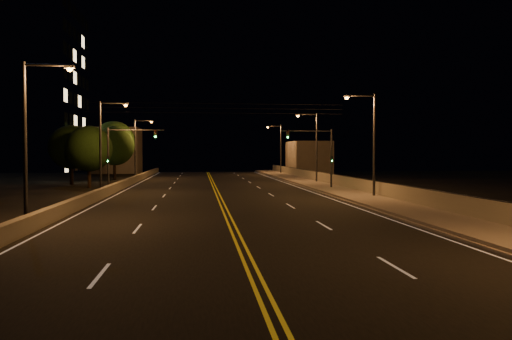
{
  "coord_description": "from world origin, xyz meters",
  "views": [
    {
      "loc": [
        -1.6,
        -13.41,
        3.6
      ],
      "look_at": [
        2.0,
        18.0,
        2.5
      ],
      "focal_mm": 35.0,
      "sensor_mm": 36.0,
      "label": 1
    }
  ],
  "objects": [
    {
      "name": "distant_building_left",
      "position": [
        -16.0,
        76.78,
        3.98
      ],
      "size": [
        8.0,
        8.0,
        7.96
      ],
      "primitive_type": "cube",
      "color": "gray",
      "rests_on": "ground"
    },
    {
      "name": "parapet_rail",
      "position": [
        12.45,
        20.0,
        1.33
      ],
      "size": [
        0.06,
        120.0,
        0.06
      ],
      "primitive_type": "cylinder",
      "rotation": [
        1.57,
        0.0,
        0.0
      ],
      "color": "black",
      "rests_on": "parapet_wall"
    },
    {
      "name": "traffic_signal_right",
      "position": [
        9.97,
        33.12,
        3.73
      ],
      "size": [
        5.11,
        0.31,
        5.86
      ],
      "color": "#2D2D33",
      "rests_on": "ground"
    },
    {
      "name": "streetlight_1",
      "position": [
        11.49,
        23.63,
        4.74
      ],
      "size": [
        2.55,
        0.28,
        8.1
      ],
      "color": "#2D2D33",
      "rests_on": "ground"
    },
    {
      "name": "tree_2",
      "position": [
        -12.82,
        54.99,
        4.52
      ],
      "size": [
        5.3,
        5.3,
        7.18
      ],
      "color": "black",
      "rests_on": "ground"
    },
    {
      "name": "streetlight_4",
      "position": [
        -9.89,
        12.53,
        4.74
      ],
      "size": [
        2.55,
        0.28,
        8.1
      ],
      "color": "#2D2D33",
      "rests_on": "ground"
    },
    {
      "name": "streetlight_6",
      "position": [
        -9.89,
        55.56,
        4.74
      ],
      "size": [
        2.55,
        0.28,
        8.1
      ],
      "color": "#2D2D33",
      "rests_on": "ground"
    },
    {
      "name": "streetlight_5",
      "position": [
        -9.89,
        31.65,
        4.74
      ],
      "size": [
        2.55,
        0.28,
        8.1
      ],
      "color": "#2D2D33",
      "rests_on": "ground"
    },
    {
      "name": "streetlight_2",
      "position": [
        11.49,
        42.51,
        4.74
      ],
      "size": [
        2.55,
        0.28,
        8.1
      ],
      "color": "#2D2D33",
      "rests_on": "ground"
    },
    {
      "name": "tree_3",
      "position": [
        -13.64,
        59.63,
        5.11
      ],
      "size": [
        5.98,
        5.98,
        8.11
      ],
      "color": "black",
      "rests_on": "ground"
    },
    {
      "name": "streetlight_3",
      "position": [
        11.49,
        67.56,
        4.74
      ],
      "size": [
        2.55,
        0.28,
        8.1
      ],
      "color": "#2D2D33",
      "rests_on": "ground"
    },
    {
      "name": "tree_1",
      "position": [
        -15.88,
        44.73,
        4.22
      ],
      "size": [
        4.95,
        4.95,
        6.7
      ],
      "color": "black",
      "rests_on": "ground"
    },
    {
      "name": "parapet_wall",
      "position": [
        12.45,
        20.0,
        0.8
      ],
      "size": [
        0.3,
        120.0,
        1.0
      ],
      "primitive_type": "cube",
      "color": "gray",
      "rests_on": "sidewalk"
    },
    {
      "name": "lane_markings",
      "position": [
        0.0,
        19.93,
        0.02
      ],
      "size": [
        17.32,
        116.0,
        0.0
      ],
      "color": "silver",
      "rests_on": "road"
    },
    {
      "name": "ground",
      "position": [
        0.0,
        0.0,
        0.0
      ],
      "size": [
        160.0,
        160.0,
        0.0
      ],
      "primitive_type": "plane",
      "color": "black",
      "rests_on": "ground"
    },
    {
      "name": "sidewalk",
      "position": [
        10.8,
        20.0,
        0.15
      ],
      "size": [
        3.6,
        120.0,
        0.3
      ],
      "primitive_type": "cube",
      "color": "gray",
      "rests_on": "ground"
    },
    {
      "name": "curb",
      "position": [
        8.93,
        20.0,
        0.07
      ],
      "size": [
        0.14,
        120.0,
        0.15
      ],
      "primitive_type": "cube",
      "color": "gray",
      "rests_on": "ground"
    },
    {
      "name": "overhead_wires",
      "position": [
        0.0,
        29.5,
        7.4
      ],
      "size": [
        22.0,
        0.03,
        0.83
      ],
      "color": "black"
    },
    {
      "name": "distant_building_right",
      "position": [
        16.5,
        67.89,
        2.72
      ],
      "size": [
        6.0,
        10.0,
        5.45
      ],
      "primitive_type": "cube",
      "color": "gray",
      "rests_on": "ground"
    },
    {
      "name": "jersey_barrier",
      "position": [
        -9.25,
        20.0,
        0.39
      ],
      "size": [
        0.45,
        120.0,
        0.79
      ],
      "primitive_type": "cube",
      "color": "gray",
      "rests_on": "ground"
    },
    {
      "name": "road",
      "position": [
        0.0,
        20.0,
        0.01
      ],
      "size": [
        18.0,
        120.0,
        0.02
      ],
      "primitive_type": "cube",
      "color": "black",
      "rests_on": "ground"
    },
    {
      "name": "traffic_signal_left",
      "position": [
        -8.77,
        33.12,
        3.73
      ],
      "size": [
        5.11,
        0.31,
        5.86
      ],
      "color": "#2D2D33",
      "rests_on": "ground"
    },
    {
      "name": "tree_0",
      "position": [
        -12.84,
        39.49,
        4.01
      ],
      "size": [
        4.69,
        4.69,
        6.36
      ],
      "color": "black",
      "rests_on": "ground"
    }
  ]
}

